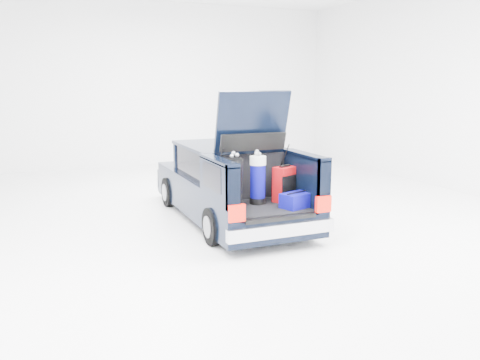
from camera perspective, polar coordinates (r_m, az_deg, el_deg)
name	(u,v)px	position (r m, az deg, el deg)	size (l,w,h in m)	color
ground	(230,219)	(9.85, -1.12, -4.40)	(14.00, 14.00, 0.00)	white
car	(228,184)	(9.79, -1.36, -0.45)	(1.87, 4.65, 2.47)	black
red_suitcase	(285,184)	(8.67, 5.05, -0.49)	(0.45, 0.39, 0.63)	#820407
black_golf_bag	(235,183)	(8.15, -0.61, -0.36)	(0.33, 0.35, 0.91)	black
blue_golf_bag	(258,179)	(8.47, 2.01, 0.07)	(0.33, 0.33, 0.91)	black
blue_duffel	(296,200)	(8.32, 6.34, -2.27)	(0.57, 0.46, 0.26)	#070572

